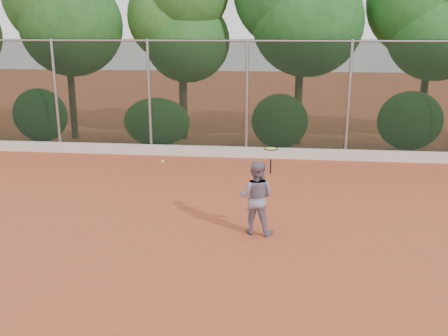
# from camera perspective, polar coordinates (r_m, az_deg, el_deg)

# --- Properties ---
(ground) EXTENTS (80.00, 80.00, 0.00)m
(ground) POSITION_cam_1_polar(r_m,az_deg,el_deg) (8.86, -0.75, -9.54)
(ground) COLOR #B04929
(ground) RESTS_ON ground
(concrete_curb) EXTENTS (24.00, 0.20, 0.30)m
(concrete_curb) POSITION_cam_1_polar(r_m,az_deg,el_deg) (15.25, 2.51, 1.81)
(concrete_curb) COLOR silver
(concrete_curb) RESTS_ON ground
(tennis_player) EXTENTS (0.78, 0.65, 1.43)m
(tennis_player) POSITION_cam_1_polar(r_m,az_deg,el_deg) (9.42, 3.69, -3.37)
(tennis_player) COLOR slate
(tennis_player) RESTS_ON ground
(chainlink_fence) EXTENTS (24.09, 0.09, 3.50)m
(chainlink_fence) POSITION_cam_1_polar(r_m,az_deg,el_deg) (15.12, 2.63, 8.28)
(chainlink_fence) COLOR black
(chainlink_fence) RESTS_ON ground
(foliage_backdrop) EXTENTS (23.70, 3.63, 7.55)m
(foliage_backdrop) POSITION_cam_1_polar(r_m,az_deg,el_deg) (17.03, 1.31, 17.67)
(foliage_backdrop) COLOR #422C19
(foliage_backdrop) RESTS_ON ground
(tennis_racket) EXTENTS (0.28, 0.28, 0.50)m
(tennis_racket) POSITION_cam_1_polar(r_m,az_deg,el_deg) (9.15, 5.38, 1.97)
(tennis_racket) COLOR black
(tennis_racket) RESTS_ON ground
(tennis_ball_in_flight) EXTENTS (0.06, 0.06, 0.06)m
(tennis_ball_in_flight) POSITION_cam_1_polar(r_m,az_deg,el_deg) (9.79, -7.03, 0.76)
(tennis_ball_in_flight) COLOR #D8F237
(tennis_ball_in_flight) RESTS_ON ground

